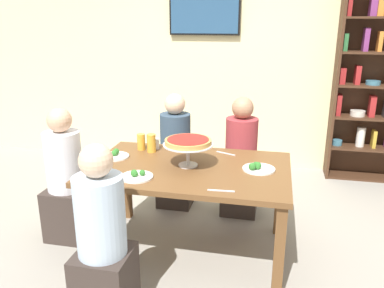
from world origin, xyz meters
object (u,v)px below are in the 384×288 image
object	(u,v)px
dining_table	(189,177)
beer_glass_amber_short	(151,143)
salad_plate_far_diner	(137,176)
diner_far_left	(176,159)
salad_plate_near_diner	(258,168)
cutlery_fork_near	(226,153)
cutlery_knife_near	(195,150)
diner_near_left	(103,246)
diner_far_right	(240,165)
salad_plate_spare	(115,155)
television	(205,12)
deep_dish_pizza_stand	(188,143)
diner_head_west	(66,184)
water_glass_clear_near	(155,144)
beer_glass_amber_tall	(141,142)
cutlery_fork_far	(221,191)

from	to	relation	value
dining_table	beer_glass_amber_short	world-z (taller)	beer_glass_amber_short
salad_plate_far_diner	dining_table	bearing A→B (deg)	43.82
diner_far_left	salad_plate_near_diner	bearing A→B (deg)	46.92
diner_far_left	cutlery_fork_near	bearing A→B (deg)	50.69
dining_table	cutlery_knife_near	world-z (taller)	cutlery_knife_near
cutlery_fork_near	cutlery_knife_near	xyz separation A→B (m)	(-0.28, 0.04, 0.00)
salad_plate_near_diner	diner_near_left	bearing A→B (deg)	-135.96
diner_far_right	salad_plate_spare	world-z (taller)	diner_far_right
television	diner_near_left	bearing A→B (deg)	-91.52
deep_dish_pizza_stand	salad_plate_near_diner	distance (m)	0.56
diner_head_west	cutlery_fork_near	bearing A→B (deg)	15.33
dining_table	diner_near_left	distance (m)	0.91
deep_dish_pizza_stand	diner_far_left	bearing A→B (deg)	111.15
salad_plate_near_diner	salad_plate_far_diner	distance (m)	0.90
diner_near_left	television	bearing A→B (deg)	-1.52
deep_dish_pizza_stand	water_glass_clear_near	xyz separation A→B (m)	(-0.38, 0.36, -0.14)
dining_table	deep_dish_pizza_stand	bearing A→B (deg)	139.37
diner_near_left	water_glass_clear_near	size ratio (longest dim) A/B	12.45
diner_head_west	diner_far_left	distance (m)	1.11
deep_dish_pizza_stand	beer_glass_amber_short	size ratio (longest dim) A/B	2.45
television	salad_plate_far_diner	bearing A→B (deg)	-90.79
dining_table	diner_near_left	size ratio (longest dim) A/B	1.33
diner_head_west	deep_dish_pizza_stand	bearing A→B (deg)	0.42
television	beer_glass_amber_tall	xyz separation A→B (m)	(-0.21, -1.79, -1.10)
diner_head_west	salad_plate_spare	size ratio (longest dim) A/B	4.86
salad_plate_spare	cutlery_fork_near	bearing A→B (deg)	17.71
salad_plate_far_diner	water_glass_clear_near	distance (m)	0.67
dining_table	cutlery_fork_far	xyz separation A→B (m)	(0.31, -0.40, 0.09)
salad_plate_spare	cutlery_fork_near	size ratio (longest dim) A/B	1.31
diner_near_left	cutlery_fork_far	distance (m)	0.83
dining_table	deep_dish_pizza_stand	size ratio (longest dim) A/B	3.98
television	cutlery_fork_near	world-z (taller)	television
diner_head_west	cutlery_fork_near	size ratio (longest dim) A/B	6.39
cutlery_fork_far	diner_far_left	bearing A→B (deg)	113.59
dining_table	cutlery_fork_near	bearing A→B (deg)	56.76
diner_head_west	cutlery_knife_near	xyz separation A→B (m)	(1.03, 0.40, 0.25)
salad_plate_near_diner	beer_glass_amber_tall	size ratio (longest dim) A/B	1.74
diner_far_left	cutlery_knife_near	size ratio (longest dim) A/B	6.39
diner_near_left	salad_plate_spare	distance (m)	0.98
diner_near_left	salad_plate_far_diner	world-z (taller)	diner_near_left
salad_plate_near_diner	beer_glass_amber_tall	world-z (taller)	beer_glass_amber_tall
beer_glass_amber_tall	water_glass_clear_near	distance (m)	0.12
water_glass_clear_near	cutlery_fork_far	bearing A→B (deg)	-47.90
diner_far_left	beer_glass_amber_tall	world-z (taller)	diner_far_left
salad_plate_near_diner	beer_glass_amber_tall	xyz separation A→B (m)	(-1.02, 0.28, 0.05)
deep_dish_pizza_stand	salad_plate_spare	bearing A→B (deg)	173.83
dining_table	water_glass_clear_near	size ratio (longest dim) A/B	16.58
diner_far_left	beer_glass_amber_tall	distance (m)	0.62
water_glass_clear_near	cutlery_knife_near	distance (m)	0.35
salad_plate_near_diner	cutlery_fork_far	bearing A→B (deg)	-116.30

